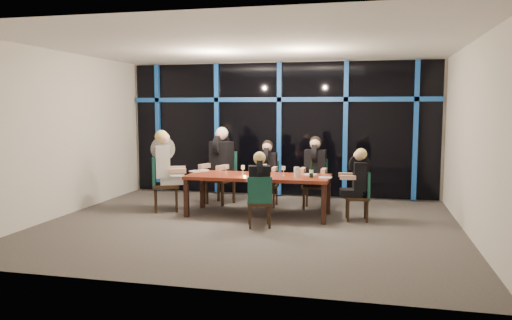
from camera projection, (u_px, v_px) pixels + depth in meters
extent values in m
plane|color=#544E4A|center=(248.00, 225.00, 8.44)|extent=(7.00, 7.00, 0.00)
cube|color=silver|center=(280.00, 129.00, 11.19)|extent=(7.00, 0.04, 3.00)
cube|color=silver|center=(180.00, 152.00, 5.38)|extent=(7.00, 0.04, 3.00)
cube|color=silver|center=(61.00, 134.00, 9.07)|extent=(0.04, 6.00, 3.00)
cube|color=silver|center=(473.00, 140.00, 7.49)|extent=(0.04, 6.00, 3.00)
cube|color=white|center=(248.00, 45.00, 8.12)|extent=(7.00, 6.00, 0.04)
cube|color=black|center=(280.00, 129.00, 11.13)|extent=(6.86, 0.04, 2.94)
cube|color=#164DAC|center=(158.00, 128.00, 11.73)|extent=(0.10, 0.10, 2.94)
cube|color=#164DAC|center=(217.00, 129.00, 11.41)|extent=(0.10, 0.10, 2.94)
cube|color=#164DAC|center=(279.00, 129.00, 11.08)|extent=(0.10, 0.10, 2.94)
cube|color=#164DAC|center=(345.00, 130.00, 10.75)|extent=(0.10, 0.10, 2.94)
cube|color=#164DAC|center=(416.00, 131.00, 10.43)|extent=(0.10, 0.10, 2.94)
cube|color=#164DAC|center=(279.00, 100.00, 11.01)|extent=(6.86, 0.10, 0.10)
cube|color=#FF2D14|center=(331.00, 100.00, 11.11)|extent=(0.60, 0.05, 0.35)
cube|color=maroon|center=(258.00, 177.00, 9.14)|extent=(2.60, 1.00, 0.06)
cube|color=black|center=(186.00, 198.00, 9.03)|extent=(0.08, 0.08, 0.69)
cube|color=black|center=(324.00, 204.00, 8.47)|extent=(0.08, 0.08, 0.69)
cube|color=black|center=(202.00, 191.00, 9.88)|extent=(0.08, 0.08, 0.69)
cube|color=black|center=(328.00, 196.00, 9.32)|extent=(0.08, 0.08, 0.69)
cube|color=black|center=(220.00, 180.00, 10.28)|extent=(0.64, 0.64, 0.07)
cube|color=#184D3E|center=(227.00, 164.00, 10.44)|extent=(0.49, 0.22, 0.56)
cube|color=black|center=(207.00, 193.00, 10.25)|extent=(0.06, 0.06, 0.47)
cube|color=black|center=(222.00, 195.00, 10.04)|extent=(0.06, 0.06, 0.47)
cube|color=black|center=(219.00, 190.00, 10.59)|extent=(0.06, 0.06, 0.47)
cube|color=black|center=(234.00, 192.00, 10.37)|extent=(0.06, 0.06, 0.47)
cube|color=black|center=(267.00, 186.00, 10.02)|extent=(0.43, 0.43, 0.06)
cube|color=#184D3E|center=(269.00, 172.00, 10.18)|extent=(0.42, 0.05, 0.47)
cube|color=black|center=(257.00, 198.00, 9.92)|extent=(0.04, 0.04, 0.39)
cube|color=black|center=(274.00, 198.00, 9.85)|extent=(0.04, 0.04, 0.39)
cube|color=black|center=(260.00, 195.00, 10.25)|extent=(0.04, 0.04, 0.39)
cube|color=black|center=(277.00, 195.00, 10.18)|extent=(0.04, 0.04, 0.39)
cube|color=black|center=(315.00, 186.00, 9.76)|extent=(0.47, 0.47, 0.06)
cube|color=#184D3E|center=(316.00, 171.00, 9.92)|extent=(0.45, 0.07, 0.50)
cube|color=black|center=(304.00, 199.00, 9.66)|extent=(0.04, 0.04, 0.42)
cube|color=black|center=(322.00, 200.00, 9.56)|extent=(0.04, 0.04, 0.42)
cube|color=black|center=(307.00, 196.00, 10.00)|extent=(0.04, 0.04, 0.42)
cube|color=black|center=(325.00, 197.00, 9.91)|extent=(0.04, 0.04, 0.42)
cube|color=black|center=(166.00, 186.00, 9.58)|extent=(0.64, 0.64, 0.07)
cube|color=#184D3E|center=(154.00, 171.00, 9.51)|extent=(0.24, 0.47, 0.55)
cube|color=black|center=(177.00, 200.00, 9.45)|extent=(0.06, 0.06, 0.46)
cube|color=black|center=(176.00, 197.00, 9.83)|extent=(0.06, 0.06, 0.46)
cube|color=black|center=(155.00, 201.00, 9.38)|extent=(0.06, 0.06, 0.46)
cube|color=black|center=(156.00, 197.00, 9.77)|extent=(0.06, 0.06, 0.46)
cube|color=black|center=(357.00, 198.00, 8.76)|extent=(0.45, 0.45, 0.05)
cube|color=#184D3E|center=(368.00, 184.00, 8.72)|extent=(0.10, 0.41, 0.45)
cube|color=black|center=(347.00, 208.00, 8.96)|extent=(0.04, 0.04, 0.38)
cube|color=black|center=(348.00, 212.00, 8.64)|extent=(0.04, 0.04, 0.38)
cube|color=black|center=(365.00, 208.00, 8.93)|extent=(0.04, 0.04, 0.38)
cube|color=black|center=(367.00, 212.00, 8.61)|extent=(0.04, 0.04, 0.38)
cube|color=black|center=(259.00, 203.00, 8.31)|extent=(0.49, 0.49, 0.05)
cube|color=#184D3E|center=(260.00, 191.00, 8.11)|extent=(0.40, 0.15, 0.44)
cube|color=black|center=(268.00, 213.00, 8.50)|extent=(0.04, 0.04, 0.37)
cube|color=black|center=(249.00, 214.00, 8.48)|extent=(0.04, 0.04, 0.37)
cube|color=black|center=(270.00, 218.00, 8.18)|extent=(0.04, 0.04, 0.37)
cube|color=black|center=(250.00, 218.00, 8.16)|extent=(0.04, 0.04, 0.37)
cube|color=black|center=(216.00, 175.00, 10.16)|extent=(0.54, 0.58, 0.16)
cube|color=black|center=(221.00, 156.00, 10.27)|extent=(0.51, 0.40, 0.62)
cylinder|color=black|center=(221.00, 145.00, 10.25)|extent=(0.26, 0.48, 0.47)
sphere|color=tan|center=(221.00, 135.00, 10.21)|extent=(0.23, 0.23, 0.23)
sphere|color=silver|center=(222.00, 133.00, 10.24)|extent=(0.26, 0.26, 0.26)
cube|color=tan|center=(205.00, 166.00, 10.19)|extent=(0.20, 0.34, 0.09)
cube|color=tan|center=(222.00, 167.00, 9.95)|extent=(0.20, 0.34, 0.09)
cube|color=black|center=(266.00, 182.00, 9.90)|extent=(0.34, 0.40, 0.13)
cube|color=black|center=(267.00, 165.00, 10.02)|extent=(0.38, 0.23, 0.52)
cylinder|color=black|center=(267.00, 155.00, 10.00)|extent=(0.10, 0.40, 0.39)
sphere|color=tan|center=(267.00, 147.00, 9.96)|extent=(0.20, 0.20, 0.20)
sphere|color=black|center=(268.00, 145.00, 9.99)|extent=(0.22, 0.22, 0.22)
cube|color=tan|center=(256.00, 168.00, 9.84)|extent=(0.08, 0.28, 0.07)
cube|color=tan|center=(275.00, 169.00, 9.76)|extent=(0.08, 0.28, 0.07)
cube|color=black|center=(314.00, 182.00, 9.63)|extent=(0.38, 0.43, 0.14)
cube|color=black|center=(315.00, 164.00, 9.75)|extent=(0.41, 0.25, 0.56)
cylinder|color=black|center=(315.00, 153.00, 9.73)|extent=(0.12, 0.42, 0.42)
sphere|color=tan|center=(315.00, 144.00, 9.69)|extent=(0.21, 0.21, 0.21)
sphere|color=black|center=(316.00, 142.00, 9.72)|extent=(0.23, 0.23, 0.23)
cube|color=tan|center=(303.00, 170.00, 9.58)|extent=(0.09, 0.30, 0.08)
cube|color=tan|center=(324.00, 171.00, 9.48)|extent=(0.09, 0.30, 0.08)
cube|color=black|center=(173.00, 180.00, 9.59)|extent=(0.58, 0.54, 0.15)
cube|color=black|center=(163.00, 161.00, 9.52)|extent=(0.41, 0.50, 0.61)
cylinder|color=black|center=(163.00, 149.00, 9.50)|extent=(0.47, 0.28, 0.46)
sphere|color=tan|center=(164.00, 138.00, 9.48)|extent=(0.23, 0.23, 0.23)
sphere|color=tan|center=(161.00, 137.00, 9.47)|extent=(0.25, 0.25, 0.25)
cube|color=tan|center=(177.00, 171.00, 9.37)|extent=(0.34, 0.21, 0.09)
cube|color=tan|center=(177.00, 168.00, 9.80)|extent=(0.34, 0.21, 0.09)
cube|color=black|center=(351.00, 193.00, 8.76)|extent=(0.42, 0.37, 0.13)
cube|color=black|center=(360.00, 176.00, 8.72)|extent=(0.26, 0.38, 0.50)
cylinder|color=black|center=(360.00, 165.00, 8.70)|extent=(0.39, 0.14, 0.38)
sphere|color=tan|center=(359.00, 156.00, 8.68)|extent=(0.19, 0.19, 0.19)
sphere|color=tan|center=(361.00, 154.00, 8.67)|extent=(0.21, 0.21, 0.21)
cube|color=tan|center=(346.00, 175.00, 8.92)|extent=(0.28, 0.11, 0.07)
cube|color=tan|center=(348.00, 178.00, 8.56)|extent=(0.28, 0.11, 0.07)
cube|color=black|center=(259.00, 197.00, 8.40)|extent=(0.41, 0.45, 0.12)
cube|color=black|center=(259.00, 181.00, 8.23)|extent=(0.40, 0.30, 0.50)
cylinder|color=black|center=(259.00, 169.00, 8.21)|extent=(0.19, 0.38, 0.37)
sphere|color=tan|center=(259.00, 159.00, 8.21)|extent=(0.19, 0.19, 0.19)
sphere|color=tan|center=(260.00, 158.00, 8.17)|extent=(0.20, 0.20, 0.20)
cube|color=tan|center=(269.00, 179.00, 8.45)|extent=(0.14, 0.28, 0.07)
cube|color=tan|center=(248.00, 179.00, 8.43)|extent=(0.14, 0.28, 0.07)
cylinder|color=white|center=(203.00, 170.00, 9.79)|extent=(0.24, 0.24, 0.01)
cylinder|color=white|center=(261.00, 173.00, 9.44)|extent=(0.24, 0.24, 0.01)
cylinder|color=white|center=(310.00, 174.00, 9.19)|extent=(0.24, 0.24, 0.01)
cylinder|color=white|center=(197.00, 171.00, 9.64)|extent=(0.24, 0.24, 0.01)
cylinder|color=white|center=(325.00, 177.00, 8.78)|extent=(0.24, 0.24, 0.01)
cylinder|color=white|center=(258.00, 177.00, 8.83)|extent=(0.24, 0.24, 0.01)
cylinder|color=black|center=(311.00, 171.00, 8.81)|extent=(0.07, 0.07, 0.22)
cylinder|color=black|center=(311.00, 163.00, 8.79)|extent=(0.03, 0.03, 0.08)
cylinder|color=silver|center=(311.00, 171.00, 8.81)|extent=(0.07, 0.07, 0.06)
cylinder|color=silver|center=(297.00, 172.00, 8.80)|extent=(0.10, 0.10, 0.19)
cylinder|color=silver|center=(300.00, 171.00, 8.78)|extent=(0.02, 0.02, 0.13)
cylinder|color=#FFAF4C|center=(245.00, 176.00, 8.90)|extent=(0.04, 0.04, 0.03)
cylinder|color=silver|center=(243.00, 175.00, 9.18)|extent=(0.06, 0.06, 0.01)
cylinder|color=silver|center=(243.00, 172.00, 9.17)|extent=(0.01, 0.01, 0.10)
cylinder|color=silver|center=(243.00, 167.00, 9.17)|extent=(0.07, 0.07, 0.07)
cylinder|color=silver|center=(265.00, 174.00, 9.22)|extent=(0.07, 0.07, 0.01)
cylinder|color=silver|center=(265.00, 171.00, 9.21)|extent=(0.01, 0.01, 0.11)
cylinder|color=silver|center=(265.00, 166.00, 9.20)|extent=(0.08, 0.08, 0.08)
cylinder|color=silver|center=(283.00, 176.00, 9.06)|extent=(0.06, 0.06, 0.01)
cylinder|color=silver|center=(283.00, 173.00, 9.06)|extent=(0.01, 0.01, 0.10)
cylinder|color=silver|center=(283.00, 168.00, 9.05)|extent=(0.07, 0.07, 0.07)
cylinder|color=silver|center=(226.00, 174.00, 9.33)|extent=(0.06, 0.06, 0.01)
cylinder|color=silver|center=(226.00, 171.00, 9.33)|extent=(0.01, 0.01, 0.10)
cylinder|color=silver|center=(226.00, 166.00, 9.32)|extent=(0.07, 0.07, 0.07)
cylinder|color=white|center=(312.00, 175.00, 9.12)|extent=(0.06, 0.06, 0.01)
cylinder|color=white|center=(312.00, 173.00, 9.12)|extent=(0.01, 0.01, 0.09)
cylinder|color=white|center=(312.00, 169.00, 9.11)|extent=(0.06, 0.06, 0.06)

